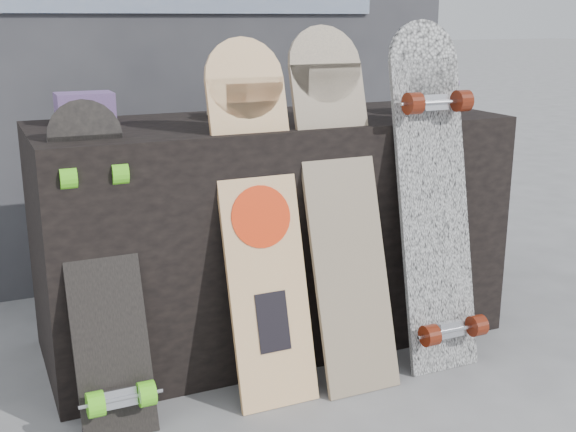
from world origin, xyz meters
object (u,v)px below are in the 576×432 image
longboard_celtic (341,196)px  longboard_cascadia (434,191)px  vendor_table (273,231)px  skateboard_dark (102,264)px  longboard_geisha (259,211)px

longboard_celtic → longboard_cascadia: longboard_cascadia is taller
vendor_table → longboard_cascadia: 0.59m
longboard_cascadia → skateboard_dark: 1.08m
longboard_celtic → vendor_table: bearing=106.3°
vendor_table → longboard_geisha: longboard_geisha is taller
vendor_table → longboard_cascadia: (0.42, -0.37, 0.19)m
vendor_table → longboard_celtic: longboard_celtic is taller
longboard_celtic → skateboard_dark: size_ratio=1.22×
longboard_celtic → longboard_cascadia: (0.32, -0.04, -0.01)m
vendor_table → longboard_celtic: size_ratio=1.43×
vendor_table → longboard_cascadia: longboard_cascadia is taller
vendor_table → longboard_celtic: 0.39m
skateboard_dark → longboard_cascadia: bearing=-3.2°
longboard_geisha → longboard_celtic: (0.27, -0.01, 0.02)m
longboard_geisha → longboard_celtic: bearing=-1.3°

